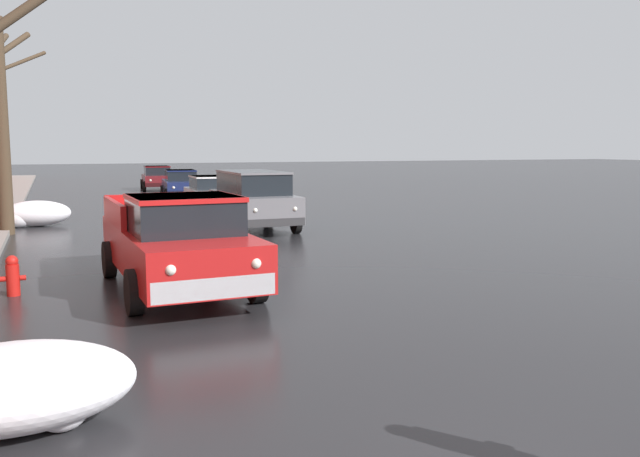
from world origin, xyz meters
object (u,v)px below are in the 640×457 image
Objects in this scene: pickup_truck_red_approaching_near_lane at (177,242)px; sedan_white_parked_kerbside_mid at (213,193)px; sedan_darkblue_parked_far_down_block at (181,183)px; suv_grey_parked_kerbside_close at (253,198)px; fire_hydrant at (13,275)px; sedan_maroon_queued_behind_truck at (157,177)px.

pickup_truck_red_approaching_near_lane is 14.33m from sedan_white_parked_kerbside_mid.
sedan_white_parked_kerbside_mid is 0.94× the size of sedan_darkblue_parked_far_down_block.
sedan_white_parked_kerbside_mid is at bearing -90.45° from sedan_darkblue_parked_far_down_block.
fire_hydrant is at bearing -131.83° from suv_grey_parked_kerbside_close.
pickup_truck_red_approaching_near_lane is 28.14m from sedan_maroon_queued_behind_truck.
pickup_truck_red_approaching_near_lane is 1.18× the size of suv_grey_parked_kerbside_close.
sedan_darkblue_parked_far_down_block is 6.14× the size of fire_hydrant.
sedan_white_parked_kerbside_mid and sedan_darkblue_parked_far_down_block have the same top height.
sedan_maroon_queued_behind_truck is at bearing 89.89° from suv_grey_parked_kerbside_close.
suv_grey_parked_kerbside_close reaches higher than sedan_maroon_queued_behind_truck.
sedan_maroon_queued_behind_truck is at bearing 76.52° from fire_hydrant.
sedan_maroon_queued_behind_truck is (-0.11, 6.92, -0.00)m from sedan_darkblue_parked_far_down_block.
suv_grey_parked_kerbside_close is 1.13× the size of sedan_white_parked_kerbside_mid.
sedan_darkblue_parked_far_down_block is 1.07× the size of sedan_maroon_queued_behind_truck.
sedan_white_parked_kerbside_mid is 14.07m from sedan_maroon_queued_behind_truck.
suv_grey_parked_kerbside_close reaches higher than fire_hydrant.
fire_hydrant is (-6.53, -27.23, -0.39)m from sedan_maroon_queued_behind_truck.
sedan_darkblue_parked_far_down_block is at bearing 79.43° from pickup_truck_red_approaching_near_lane.
pickup_truck_red_approaching_near_lane is at bearing -13.34° from fire_hydrant.
sedan_maroon_queued_behind_truck is at bearing 82.25° from pickup_truck_red_approaching_near_lane.
sedan_maroon_queued_behind_truck is 28.00m from fire_hydrant.
sedan_maroon_queued_behind_truck is at bearing 90.95° from sedan_darkblue_parked_far_down_block.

